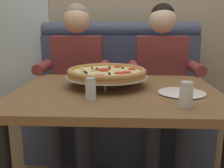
{
  "coord_description": "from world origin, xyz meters",
  "views": [
    {
      "loc": [
        0.04,
        -1.37,
        1.11
      ],
      "look_at": [
        -0.03,
        0.04,
        0.78
      ],
      "focal_mm": 41.12,
      "sensor_mm": 36.0,
      "label": 1
    }
  ],
  "objects_px": {
    "diner_right": "(162,76)",
    "shaker_parmesan": "(186,96)",
    "diner_left": "(76,76)",
    "plate_near_left": "(182,92)",
    "pizza": "(107,73)",
    "shaker_oregano": "(91,91)",
    "booth_bench": "(119,103)",
    "dining_table": "(117,107)"
  },
  "relations": [
    {
      "from": "shaker_parmesan",
      "to": "plate_near_left",
      "type": "xyz_separation_m",
      "value": [
        0.03,
        0.23,
        -0.04
      ]
    },
    {
      "from": "diner_left",
      "to": "shaker_oregano",
      "type": "height_order",
      "value": "diner_left"
    },
    {
      "from": "diner_right",
      "to": "pizza",
      "type": "bearing_deg",
      "value": -126.92
    },
    {
      "from": "diner_left",
      "to": "shaker_parmesan",
      "type": "height_order",
      "value": "diner_left"
    },
    {
      "from": "diner_right",
      "to": "shaker_parmesan",
      "type": "relative_size",
      "value": 11.34
    },
    {
      "from": "pizza",
      "to": "booth_bench",
      "type": "bearing_deg",
      "value": 85.67
    },
    {
      "from": "booth_bench",
      "to": "diner_right",
      "type": "distance_m",
      "value": 0.53
    },
    {
      "from": "booth_bench",
      "to": "shaker_oregano",
      "type": "relative_size",
      "value": 14.1
    },
    {
      "from": "shaker_parmesan",
      "to": "booth_bench",
      "type": "bearing_deg",
      "value": 104.71
    },
    {
      "from": "diner_right",
      "to": "shaker_oregano",
      "type": "relative_size",
      "value": 11.89
    },
    {
      "from": "dining_table",
      "to": "shaker_oregano",
      "type": "relative_size",
      "value": 10.4
    },
    {
      "from": "dining_table",
      "to": "shaker_parmesan",
      "type": "relative_size",
      "value": 9.92
    },
    {
      "from": "booth_bench",
      "to": "shaker_oregano",
      "type": "bearing_deg",
      "value": -96.18
    },
    {
      "from": "booth_bench",
      "to": "diner_right",
      "type": "xyz_separation_m",
      "value": [
        0.34,
        -0.27,
        0.31
      ]
    },
    {
      "from": "shaker_oregano",
      "to": "diner_left",
      "type": "bearing_deg",
      "value": 105.04
    },
    {
      "from": "booth_bench",
      "to": "shaker_oregano",
      "type": "height_order",
      "value": "booth_bench"
    },
    {
      "from": "shaker_oregano",
      "to": "plate_near_left",
      "type": "xyz_separation_m",
      "value": [
        0.46,
        0.14,
        -0.04
      ]
    },
    {
      "from": "dining_table",
      "to": "diner_right",
      "type": "distance_m",
      "value": 0.72
    },
    {
      "from": "shaker_oregano",
      "to": "dining_table",
      "type": "bearing_deg",
      "value": 58.47
    },
    {
      "from": "shaker_oregano",
      "to": "diner_right",
      "type": "bearing_deg",
      "value": 60.96
    },
    {
      "from": "shaker_parmesan",
      "to": "diner_left",
      "type": "bearing_deg",
      "value": 125.45
    },
    {
      "from": "diner_right",
      "to": "plate_near_left",
      "type": "distance_m",
      "value": 0.69
    },
    {
      "from": "booth_bench",
      "to": "plate_near_left",
      "type": "relative_size",
      "value": 6.13
    },
    {
      "from": "shaker_oregano",
      "to": "shaker_parmesan",
      "type": "distance_m",
      "value": 0.44
    },
    {
      "from": "dining_table",
      "to": "diner_left",
      "type": "bearing_deg",
      "value": 118.26
    },
    {
      "from": "diner_left",
      "to": "plate_near_left",
      "type": "relative_size",
      "value": 5.16
    },
    {
      "from": "diner_left",
      "to": "plate_near_left",
      "type": "distance_m",
      "value": 0.97
    },
    {
      "from": "diner_right",
      "to": "plate_near_left",
      "type": "relative_size",
      "value": 5.16
    },
    {
      "from": "diner_left",
      "to": "plate_near_left",
      "type": "height_order",
      "value": "diner_left"
    },
    {
      "from": "dining_table",
      "to": "booth_bench",
      "type": "bearing_deg",
      "value": 90.0
    },
    {
      "from": "shaker_oregano",
      "to": "booth_bench",
      "type": "bearing_deg",
      "value": 83.82
    },
    {
      "from": "plate_near_left",
      "to": "pizza",
      "type": "bearing_deg",
      "value": 159.06
    },
    {
      "from": "booth_bench",
      "to": "dining_table",
      "type": "relative_size",
      "value": 1.36
    },
    {
      "from": "shaker_oregano",
      "to": "shaker_parmesan",
      "type": "xyz_separation_m",
      "value": [
        0.43,
        -0.09,
        0.0
      ]
    },
    {
      "from": "pizza",
      "to": "dining_table",
      "type": "bearing_deg",
      "value": -58.71
    },
    {
      "from": "dining_table",
      "to": "shaker_oregano",
      "type": "bearing_deg",
      "value": -121.53
    },
    {
      "from": "diner_right",
      "to": "shaker_parmesan",
      "type": "height_order",
      "value": "diner_right"
    },
    {
      "from": "diner_left",
      "to": "pizza",
      "type": "relative_size",
      "value": 2.66
    },
    {
      "from": "plate_near_left",
      "to": "booth_bench",
      "type": "bearing_deg",
      "value": 109.74
    },
    {
      "from": "dining_table",
      "to": "diner_right",
      "type": "bearing_deg",
      "value": 61.74
    },
    {
      "from": "pizza",
      "to": "shaker_parmesan",
      "type": "bearing_deg",
      "value": -45.72
    },
    {
      "from": "booth_bench",
      "to": "shaker_parmesan",
      "type": "xyz_separation_m",
      "value": [
        0.31,
        -1.18,
        0.41
      ]
    }
  ]
}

